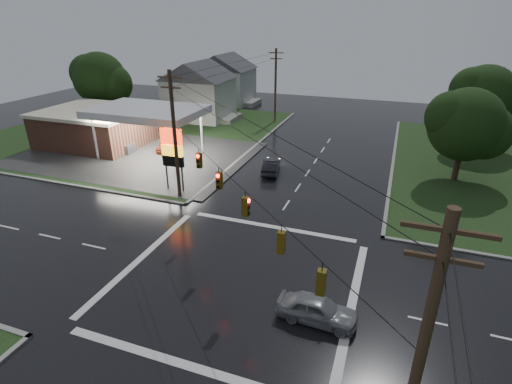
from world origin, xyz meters
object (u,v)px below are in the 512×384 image
(gas_station, at_px, (104,125))
(pylon_sign, at_px, (172,149))
(house_near, at_px, (199,90))
(car_crossing, at_px, (317,309))
(tree_nw_behind, at_px, (101,79))
(tree_ne_near, at_px, (467,125))
(car_pump, at_px, (168,144))
(utility_pole_n, at_px, (275,85))
(house_far, at_px, (225,78))
(car_north, at_px, (271,166))
(utility_pole_se, at_px, (416,374))
(tree_ne_far, at_px, (485,97))
(utility_pole_nw, at_px, (175,135))

(gas_station, bearing_deg, pylon_sign, -31.22)
(house_near, bearing_deg, car_crossing, -55.26)
(pylon_sign, xyz_separation_m, tree_nw_behind, (-23.34, 19.49, 2.17))
(tree_ne_near, xyz_separation_m, car_pump, (-31.63, -1.20, -4.85))
(house_near, xyz_separation_m, tree_nw_behind, (-12.89, -6.01, 1.77))
(pylon_sign, distance_m, tree_ne_near, 27.23)
(house_near, bearing_deg, tree_nw_behind, -155.02)
(tree_nw_behind, bearing_deg, utility_pole_n, 18.21)
(car_pump, bearing_deg, tree_ne_near, -13.76)
(house_far, xyz_separation_m, car_pump, (4.46, -27.20, -3.70))
(gas_station, bearing_deg, tree_ne_near, 3.30)
(tree_nw_behind, xyz_separation_m, car_crossing, (39.22, -31.96, -5.45))
(house_near, xyz_separation_m, car_north, (17.35, -18.11, -3.68))
(pylon_sign, height_order, car_crossing, pylon_sign)
(tree_ne_near, relative_size, car_crossing, 2.08)
(tree_nw_behind, xyz_separation_m, car_pump, (16.35, -9.20, -5.47))
(utility_pole_n, distance_m, car_crossing, 42.91)
(utility_pole_se, xyz_separation_m, tree_ne_near, (4.64, 31.49, -0.16))
(pylon_sign, distance_m, tree_ne_far, 36.35)
(pylon_sign, bearing_deg, house_far, 106.98)
(house_near, xyz_separation_m, tree_ne_near, (35.09, -14.01, 1.16))
(tree_ne_near, bearing_deg, utility_pole_n, 145.90)
(pylon_sign, distance_m, utility_pole_n, 27.56)
(car_north, xyz_separation_m, car_crossing, (8.98, -19.86, 0.01))
(utility_pole_n, height_order, car_pump, utility_pole_n)
(utility_pole_n, bearing_deg, tree_nw_behind, -161.79)
(utility_pole_n, height_order, house_near, utility_pole_n)
(utility_pole_nw, bearing_deg, gas_station, 147.77)
(car_north, xyz_separation_m, car_pump, (-13.89, 2.91, -0.02))
(gas_station, distance_m, car_crossing, 37.91)
(car_pump, bearing_deg, house_far, 83.38)
(tree_ne_far, bearing_deg, house_near, 176.99)
(tree_ne_far, bearing_deg, car_pump, -159.15)
(pylon_sign, distance_m, car_north, 10.63)
(house_near, height_order, house_far, same)
(utility_pole_nw, bearing_deg, tree_ne_near, 27.86)
(utility_pole_nw, distance_m, car_pump, 14.72)
(utility_pole_se, xyz_separation_m, house_near, (-30.45, 45.50, -1.32))
(utility_pole_se, height_order, tree_ne_far, utility_pole_se)
(utility_pole_nw, bearing_deg, house_near, 113.37)
(house_far, bearing_deg, utility_pole_n, -38.77)
(pylon_sign, xyz_separation_m, house_near, (-10.45, 25.50, 0.39))
(utility_pole_se, xyz_separation_m, car_crossing, (-4.12, 7.53, -4.99))
(tree_ne_near, bearing_deg, car_crossing, -110.08)
(utility_pole_n, xyz_separation_m, tree_ne_near, (23.64, -16.01, 0.09))
(tree_nw_behind, xyz_separation_m, car_north, (30.25, -12.11, -5.45))
(pylon_sign, bearing_deg, tree_ne_near, 25.01)
(tree_nw_behind, distance_m, car_crossing, 50.89)
(utility_pole_nw, bearing_deg, tree_ne_far, 42.59)
(utility_pole_n, height_order, car_north, utility_pole_n)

